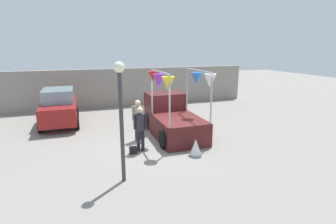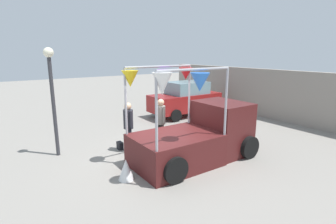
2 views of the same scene
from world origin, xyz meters
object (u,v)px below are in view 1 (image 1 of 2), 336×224
person_customer (140,125)px  person_vendor (138,116)px  parked_car (59,107)px  handbag (133,150)px  street_lamp (121,105)px  folded_kite_bundle_white (196,147)px  vendor_truck (171,115)px

person_customer → person_vendor: person_vendor is taller
person_customer → person_vendor: bearing=81.2°
parked_car → person_vendor: parked_car is taller
parked_car → handbag: 6.04m
person_customer → street_lamp: size_ratio=0.49×
parked_car → handbag: (2.85, -5.26, -0.80)m
person_customer → folded_kite_bundle_white: (1.91, -1.03, -0.78)m
vendor_truck → person_customer: bearing=-138.2°
vendor_truck → street_lamp: bearing=-127.2°
parked_car → street_lamp: 7.70m
vendor_truck → folded_kite_bundle_white: size_ratio=6.88×
street_lamp → folded_kite_bundle_white: (2.96, 1.16, -2.09)m
person_vendor → folded_kite_bundle_white: 2.95m
person_customer → street_lamp: street_lamp is taller
person_vendor → street_lamp: street_lamp is taller
person_vendor → handbag: (-0.54, -1.43, -0.96)m
street_lamp → folded_kite_bundle_white: size_ratio=6.04×
handbag → street_lamp: size_ratio=0.08×
person_customer → folded_kite_bundle_white: size_ratio=2.95×
vendor_truck → folded_kite_bundle_white: bearing=-89.5°
parked_car → person_customer: (3.20, -5.06, 0.13)m
person_customer → handbag: (-0.35, -0.20, -0.94)m
person_customer → street_lamp: (-1.05, -2.19, 1.31)m
handbag → street_lamp: bearing=-109.4°
parked_car → person_customer: bearing=-57.7°
parked_car → street_lamp: bearing=-73.5°
handbag → folded_kite_bundle_white: (2.26, -0.83, 0.16)m
handbag → street_lamp: 3.08m
parked_car → folded_kite_bundle_white: parked_car is taller
handbag → folded_kite_bundle_white: size_ratio=0.47×
person_vendor → folded_kite_bundle_white: person_vendor is taller
vendor_truck → parked_car: size_ratio=1.03×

